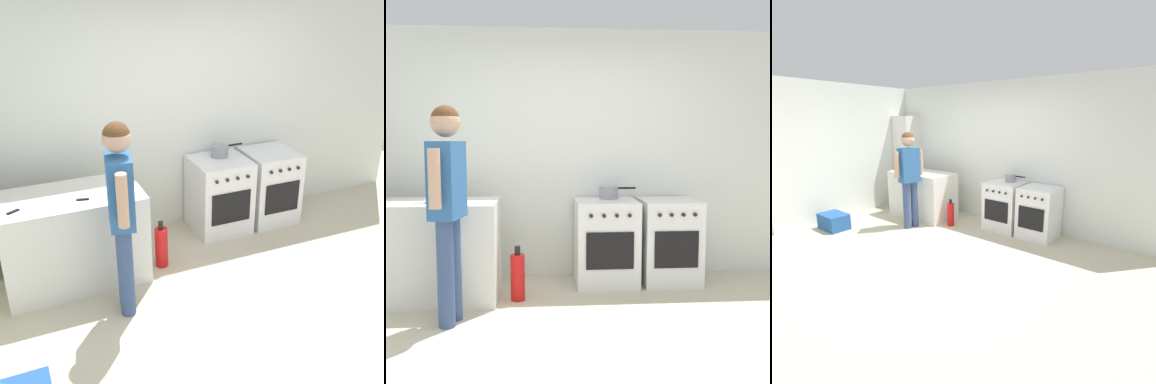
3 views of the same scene
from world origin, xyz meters
TOP-DOWN VIEW (x-y plane):
  - ground_plane at (0.00, 0.00)m, footprint 8.00×8.00m
  - back_wall at (0.00, 1.95)m, footprint 6.00×0.10m
  - side_wall_left at (-2.60, 0.40)m, footprint 0.10×3.10m
  - counter_unit at (-1.35, 1.20)m, footprint 1.30×0.70m
  - oven_left at (0.35, 1.58)m, footprint 0.61×0.62m
  - oven_right at (1.00, 1.58)m, footprint 0.57×0.62m
  - pot at (0.39, 1.68)m, footprint 0.38×0.20m
  - knife_bread at (-1.36, 1.07)m, footprint 0.35×0.10m
  - knife_chef at (-1.76, 1.08)m, footprint 0.29×0.18m
  - person at (-1.03, 0.59)m, footprint 0.26×0.56m
  - fire_extinguisher at (-0.52, 1.10)m, footprint 0.13×0.13m
  - recycling_crate_lower at (-2.05, -0.34)m, footprint 0.52×0.36m
  - larder_cabinet at (-2.30, 1.68)m, footprint 0.48×0.44m

SIDE VIEW (x-z plane):
  - ground_plane at x=0.00m, z-range 0.00..0.00m
  - recycling_crate_lower at x=-2.05m, z-range 0.00..0.28m
  - fire_extinguisher at x=-0.52m, z-range -0.03..0.47m
  - oven_right at x=1.00m, z-range 0.00..0.85m
  - oven_left at x=0.35m, z-range 0.00..0.85m
  - counter_unit at x=-1.35m, z-range 0.00..0.90m
  - knife_bread at x=-1.36m, z-range 0.90..0.91m
  - knife_chef at x=-1.76m, z-range 0.90..0.91m
  - pot at x=0.39m, z-range 0.85..0.98m
  - larder_cabinet at x=-2.30m, z-range 0.00..2.00m
  - person at x=-1.03m, z-range 0.18..1.89m
  - back_wall at x=0.00m, z-range 0.00..2.60m
  - side_wall_left at x=-2.60m, z-range 0.00..2.60m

